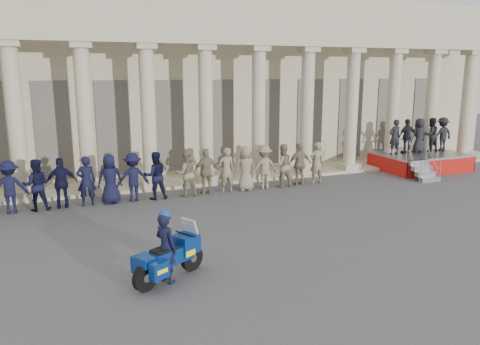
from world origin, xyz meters
name	(u,v)px	position (x,y,z in m)	size (l,w,h in m)	color
ground	(246,246)	(0.00, 0.00, 0.00)	(90.00, 90.00, 0.00)	#434345
building	(148,83)	(0.00, 14.74, 4.52)	(40.00, 12.50, 9.00)	tan
officer_rank	(107,179)	(-3.33, 6.28, 0.98)	(19.13, 0.74, 1.96)	black
reviewing_stand	(424,142)	(13.10, 7.07, 1.49)	(4.44, 4.21, 2.72)	gray
motorcycle	(170,256)	(-2.65, -1.49, 0.62)	(2.02, 1.46, 1.44)	black
rider	(166,246)	(-2.75, -1.55, 0.93)	(0.69, 0.77, 1.87)	black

